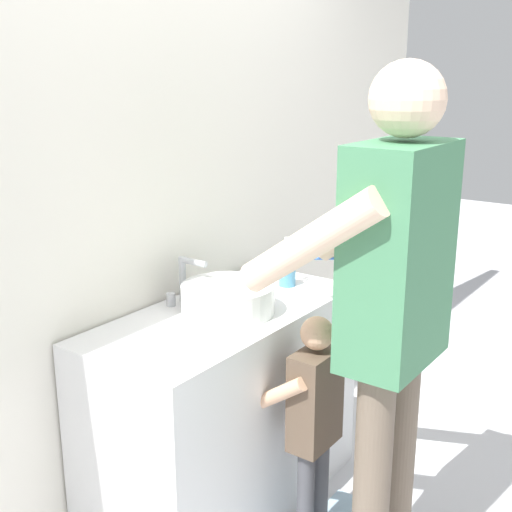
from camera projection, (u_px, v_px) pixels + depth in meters
The scene contains 7 objects.
back_wall at pixel (157, 170), 2.58m from camera, with size 4.40×0.08×2.70m.
vanity_cabinet at pixel (225, 411), 2.66m from camera, with size 1.17×0.54×0.84m, color white.
sink_basin at pixel (228, 298), 2.51m from camera, with size 0.35×0.35×0.11m.
faucet at pixel (185, 282), 2.63m from camera, with size 0.18×0.14×0.18m.
toothbrush_cup at pixel (287, 273), 2.82m from camera, with size 0.07×0.07×0.21m.
child_toddler at pixel (313, 412), 2.40m from camera, with size 0.28×0.28×0.91m.
adult_parent at pixel (391, 288), 2.13m from camera, with size 0.55×0.57×1.76m.
Camera 1 is at (-1.87, -1.19, 1.74)m, focal length 46.98 mm.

